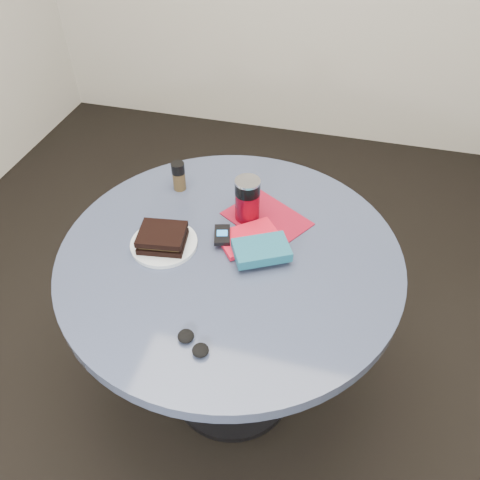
% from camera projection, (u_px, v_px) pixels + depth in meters
% --- Properties ---
extents(ground, '(4.00, 4.00, 0.00)m').
position_uv_depth(ground, '(233.00, 383.00, 1.88)').
color(ground, black).
rests_on(ground, ground).
extents(table, '(1.00, 1.00, 0.75)m').
position_uv_depth(table, '(231.00, 287.00, 1.47)').
color(table, black).
rests_on(table, ground).
extents(plate, '(0.23, 0.23, 0.01)m').
position_uv_depth(plate, '(164.00, 243.00, 1.37)').
color(plate, white).
rests_on(plate, table).
extents(sandwich, '(0.15, 0.13, 0.05)m').
position_uv_depth(sandwich, '(162.00, 238.00, 1.35)').
color(sandwich, black).
rests_on(sandwich, plate).
extents(soda_can, '(0.09, 0.09, 0.14)m').
position_uv_depth(soda_can, '(247.00, 200.00, 1.42)').
color(soda_can, '#630415').
rests_on(soda_can, table).
extents(pepper_grinder, '(0.06, 0.06, 0.10)m').
position_uv_depth(pepper_grinder, '(179.00, 176.00, 1.54)').
color(pepper_grinder, '#46361E').
rests_on(pepper_grinder, table).
extents(magazine, '(0.30, 0.28, 0.00)m').
position_uv_depth(magazine, '(267.00, 219.00, 1.46)').
color(magazine, maroon).
rests_on(magazine, table).
extents(red_book, '(0.21, 0.20, 0.01)m').
position_uv_depth(red_book, '(249.00, 238.00, 1.38)').
color(red_book, red).
rests_on(red_book, magazine).
extents(novel, '(0.18, 0.16, 0.03)m').
position_uv_depth(novel, '(261.00, 250.00, 1.31)').
color(novel, '#17556E').
rests_on(novel, red_book).
extents(mp3_player, '(0.07, 0.09, 0.01)m').
position_uv_depth(mp3_player, '(222.00, 235.00, 1.37)').
color(mp3_player, black).
rests_on(mp3_player, red_book).
extents(headphones, '(0.10, 0.08, 0.02)m').
position_uv_depth(headphones, '(193.00, 343.00, 1.12)').
color(headphones, black).
rests_on(headphones, table).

